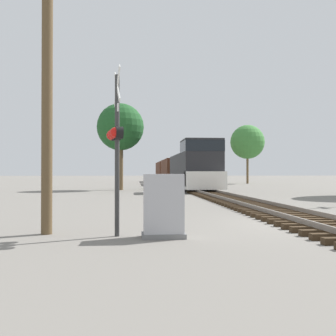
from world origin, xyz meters
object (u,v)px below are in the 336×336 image
Objects in this scene: relay_cabinet at (163,206)px; freight_train at (177,171)px; utility_pole at (47,82)px; tree_deep_background at (247,142)px; crossing_signal_near at (116,139)px; tree_mid_background at (120,127)px.

freight_train is at bearing 83.39° from relay_cabinet.
tree_deep_background is at bearing 67.65° from utility_pole.
utility_pole is at bearing -112.35° from tree_deep_background.
utility_pole reaches higher than relay_cabinet.
tree_deep_background is (17.03, 46.39, 3.65)m from crossing_signal_near.
crossing_signal_near is at bearing 165.60° from relay_cabinet.
tree_mid_background is 26.53m from tree_deep_background.
tree_mid_background is (-0.84, 26.79, 3.36)m from crossing_signal_near.
relay_cabinet is (1.19, -0.31, -1.70)m from crossing_signal_near.
utility_pole is 49.65m from tree_deep_background.
utility_pole reaches higher than crossing_signal_near.
freight_train is at bearing 64.14° from tree_mid_background.
utility_pole is at bearing 164.84° from relay_cabinet.
relay_cabinet is 0.20× the size of utility_pole.
crossing_signal_near is 0.50× the size of tree_deep_background.
relay_cabinet is 4.49m from utility_pole.
crossing_signal_near is 2.44m from utility_pole.
tree_mid_background is at bearing 94.30° from relay_cabinet.
relay_cabinet is at bearing 64.94° from crossing_signal_near.
tree_deep_background reaches higher than tree_mid_background.
utility_pole is 0.96× the size of tree_mid_background.
tree_deep_background is (17.88, 19.60, 0.29)m from tree_mid_background.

